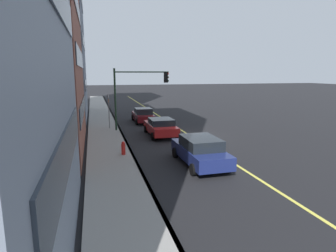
{
  "coord_description": "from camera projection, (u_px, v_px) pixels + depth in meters",
  "views": [
    {
      "loc": [
        -20.9,
        7.34,
        4.89
      ],
      "look_at": [
        -2.44,
        2.39,
        1.29
      ],
      "focal_mm": 30.08,
      "sensor_mm": 36.0,
      "label": 1
    }
  ],
  "objects": [
    {
      "name": "car_maroon",
      "position": [
        143.0,
        115.0,
        28.33
      ],
      "size": [
        4.33,
        1.9,
        1.46
      ],
      "color": "#591116",
      "rests_on": "ground"
    },
    {
      "name": "car_navy",
      "position": [
        200.0,
        150.0,
        15.17
      ],
      "size": [
        4.66,
        2.07,
        1.52
      ],
      "color": "navy",
      "rests_on": "ground"
    },
    {
      "name": "lane_stripe_center",
      "position": [
        189.0,
        135.0,
        22.61
      ],
      "size": [
        80.0,
        0.16,
        0.01
      ],
      "primitive_type": "cube",
      "color": "#D8CC4C",
      "rests_on": "ground"
    },
    {
      "name": "street_sign_post",
      "position": [
        109.0,
        109.0,
        24.32
      ],
      "size": [
        0.6,
        0.08,
        3.12
      ],
      "color": "slate",
      "rests_on": "ground"
    },
    {
      "name": "traffic_light_mast",
      "position": [
        137.0,
        88.0,
        23.65
      ],
      "size": [
        0.28,
        4.7,
        5.29
      ],
      "color": "#1E3823",
      "rests_on": "ground"
    },
    {
      "name": "curb_edge",
      "position": [
        124.0,
        138.0,
        21.28
      ],
      "size": [
        80.0,
        0.16,
        0.15
      ],
      "primitive_type": "cube",
      "color": "slate",
      "rests_on": "ground"
    },
    {
      "name": "car_red",
      "position": [
        161.0,
        127.0,
        22.26
      ],
      "size": [
        4.42,
        2.08,
        1.39
      ],
      "color": "red",
      "rests_on": "ground"
    },
    {
      "name": "ground",
      "position": [
        189.0,
        135.0,
        22.62
      ],
      "size": [
        200.0,
        200.0,
        0.0
      ],
      "primitive_type": "plane",
      "color": "black"
    },
    {
      "name": "sidewalk_slab",
      "position": [
        107.0,
        139.0,
        20.95
      ],
      "size": [
        80.0,
        2.71,
        0.15
      ],
      "primitive_type": "cube",
      "color": "gray",
      "rests_on": "ground"
    },
    {
      "name": "fire_hydrant",
      "position": [
        123.0,
        149.0,
        16.61
      ],
      "size": [
        0.24,
        0.24,
        0.94
      ],
      "color": "red",
      "rests_on": "ground"
    }
  ]
}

